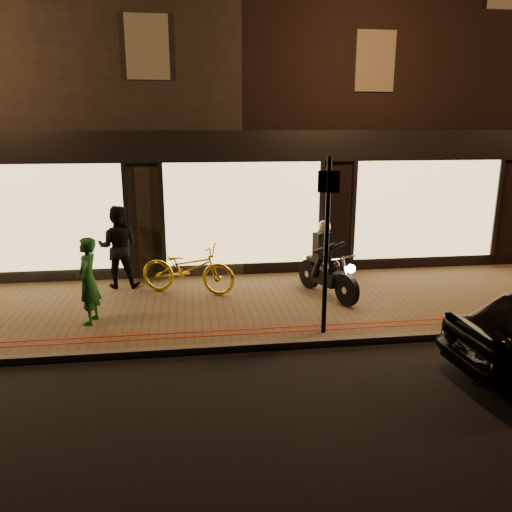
% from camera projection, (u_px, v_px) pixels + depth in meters
% --- Properties ---
extents(ground, '(90.00, 90.00, 0.00)m').
position_uv_depth(ground, '(270.00, 350.00, 8.23)').
color(ground, black).
rests_on(ground, ground).
extents(sidewalk, '(50.00, 4.00, 0.12)m').
position_uv_depth(sidewalk, '(254.00, 305.00, 10.13)').
color(sidewalk, brown).
rests_on(sidewalk, ground).
extents(kerb_stone, '(50.00, 0.14, 0.12)m').
position_uv_depth(kerb_stone, '(269.00, 346.00, 8.26)').
color(kerb_stone, '#59544C').
rests_on(kerb_stone, ground).
extents(red_kerb_lines, '(50.00, 0.26, 0.01)m').
position_uv_depth(red_kerb_lines, '(265.00, 330.00, 8.73)').
color(red_kerb_lines, maroon).
rests_on(red_kerb_lines, sidewalk).
extents(building_row, '(48.00, 10.11, 8.50)m').
position_uv_depth(building_row, '(225.00, 105.00, 15.79)').
color(building_row, black).
rests_on(building_row, ground).
extents(motorcycle, '(0.87, 1.85, 1.59)m').
position_uv_depth(motorcycle, '(326.00, 267.00, 10.39)').
color(motorcycle, black).
rests_on(motorcycle, sidewalk).
extents(sign_post, '(0.35, 0.11, 3.00)m').
position_uv_depth(sign_post, '(327.00, 238.00, 8.24)').
color(sign_post, black).
rests_on(sign_post, sidewalk).
extents(bicycle_gold, '(2.17, 1.37, 1.08)m').
position_uv_depth(bicycle_gold, '(188.00, 268.00, 10.58)').
color(bicycle_gold, yellow).
rests_on(bicycle_gold, sidewalk).
extents(person_green, '(0.46, 0.63, 1.58)m').
position_uv_depth(person_green, '(88.00, 281.00, 8.89)').
color(person_green, '#1B672B').
rests_on(person_green, sidewalk).
extents(person_dark, '(0.93, 0.75, 1.81)m').
position_uv_depth(person_dark, '(118.00, 247.00, 10.92)').
color(person_dark, black).
rests_on(person_dark, sidewalk).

